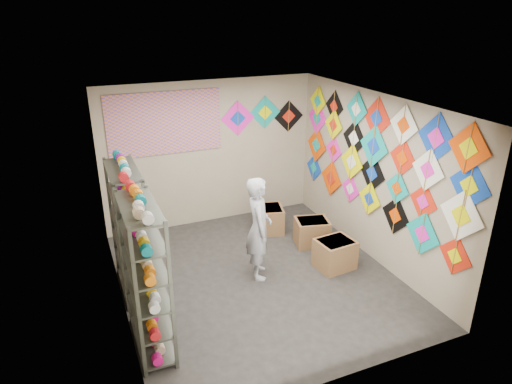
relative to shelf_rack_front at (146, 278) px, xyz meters
name	(u,v)px	position (x,y,z in m)	size (l,w,h in m)	color
ground	(258,277)	(1.78, 0.85, -0.95)	(4.50, 4.50, 0.00)	#272422
room_walls	(258,178)	(1.78, 0.85, 0.69)	(4.50, 4.50, 4.50)	tan
shelf_rack_front	(146,278)	(0.00, 0.00, 0.00)	(0.40, 1.10, 1.90)	#4C5147
shelf_rack_back	(129,231)	(0.00, 1.30, 0.00)	(0.40, 1.10, 1.90)	#4C5147
string_spools	(136,246)	(0.00, 0.65, 0.10)	(0.12, 2.36, 0.12)	#DD0D7A
kite_wall_display	(375,160)	(3.76, 0.81, 0.71)	(0.06, 4.31, 2.05)	red
back_wall_kites	(263,116)	(2.84, 3.09, 1.02)	(1.69, 0.02, 0.74)	#FC21C0
poster	(165,123)	(0.98, 3.08, 1.05)	(2.00, 0.01, 1.10)	#7B50AD
shopkeeper	(259,228)	(1.83, 0.93, -0.14)	(0.54, 0.68, 1.62)	silver
carton_a	(335,254)	(3.03, 0.65, -0.71)	(0.57, 0.48, 0.48)	brown
carton_b	(312,232)	(3.07, 1.47, -0.72)	(0.56, 0.46, 0.46)	brown
carton_c	(269,219)	(2.60, 2.23, -0.71)	(0.49, 0.54, 0.47)	brown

